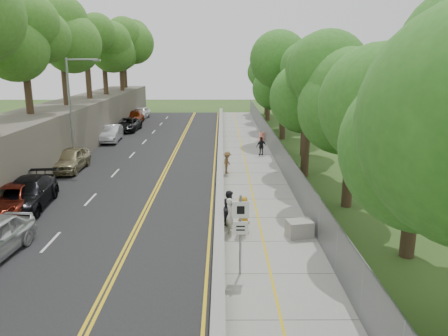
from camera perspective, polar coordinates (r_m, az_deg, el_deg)
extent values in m
plane|color=#33511E|center=(19.60, -1.37, -9.70)|extent=(140.00, 140.00, 0.00)
cube|color=black|center=(34.35, -9.95, 0.59)|extent=(11.20, 66.00, 0.04)
cube|color=gray|center=(33.93, 3.41, 0.62)|extent=(4.20, 66.00, 0.05)
cube|color=#B5D22E|center=(33.80, -0.48, 1.07)|extent=(0.42, 66.00, 0.60)
cube|color=#595147|center=(36.22, -22.84, 3.59)|extent=(5.00, 66.00, 4.00)
cube|color=slate|center=(33.92, 6.97, 2.23)|extent=(0.04, 66.00, 2.00)
cylinder|color=gray|center=(34.02, -19.41, 6.69)|extent=(0.18, 0.18, 8.00)
cylinder|color=gray|center=(33.46, -18.12, 13.31)|extent=(2.30, 0.13, 0.13)
cube|color=gray|center=(33.15, -16.29, 13.35)|extent=(0.50, 0.22, 0.14)
cylinder|color=gray|center=(16.22, 2.16, -8.78)|extent=(0.09, 0.09, 3.10)
cube|color=white|center=(15.83, 2.20, -5.49)|extent=(0.62, 0.04, 0.62)
cube|color=white|center=(16.08, 2.17, -7.84)|extent=(0.56, 0.04, 0.50)
cylinder|color=#F62101|center=(43.17, 4.95, 4.13)|extent=(0.53, 0.53, 0.87)
cube|color=gray|center=(20.27, 9.82, -7.79)|extent=(1.26, 1.04, 0.74)
imported|color=#59170D|center=(25.22, -26.12, -3.81)|extent=(2.53, 5.38, 1.49)
imported|color=black|center=(25.83, -24.28, -3.08)|extent=(2.73, 5.67, 1.59)
imported|color=tan|center=(33.38, -19.47, 1.08)|extent=(1.94, 4.82, 1.64)
imported|color=silver|center=(44.10, -14.57, 4.39)|extent=(1.95, 4.91, 1.59)
imported|color=black|center=(50.16, -12.51, 5.55)|extent=(2.59, 5.25, 1.43)
imported|color=maroon|center=(56.03, -11.65, 6.50)|extent=(2.49, 5.38, 1.52)
imported|color=white|center=(60.60, -10.80, 7.11)|extent=(2.17, 4.72, 1.57)
imported|color=#C3841D|center=(20.20, 2.46, -6.12)|extent=(0.86, 1.01, 1.76)
imported|color=beige|center=(20.19, 0.81, -6.24)|extent=(0.48, 0.66, 1.68)
imported|color=#222128|center=(21.22, 0.76, -5.19)|extent=(0.84, 0.96, 1.70)
imported|color=brown|center=(30.53, 0.43, 0.70)|extent=(0.84, 1.14, 1.58)
imported|color=black|center=(36.52, 4.91, 2.85)|extent=(0.99, 0.69, 1.56)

